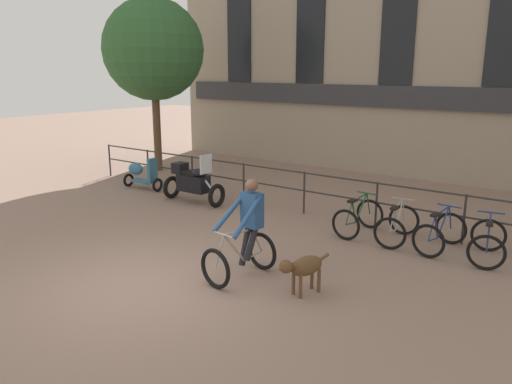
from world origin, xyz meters
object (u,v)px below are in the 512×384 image
(parked_scooter, at_px, (141,174))
(parked_bicycle_mid_right, at_px, (440,233))
(parked_bicycle_far_end, at_px, (488,242))
(parked_bicycle_mid_left, at_px, (397,225))
(parked_bicycle_near_lamp, at_px, (358,218))
(parked_motorcycle, at_px, (193,182))
(dog, at_px, (303,267))
(cyclist_with_bike, at_px, (245,234))

(parked_scooter, bearing_deg, parked_bicycle_mid_right, -93.45)
(parked_bicycle_far_end, distance_m, parked_scooter, 9.57)
(parked_bicycle_mid_left, relative_size, parked_bicycle_mid_right, 0.99)
(parked_bicycle_near_lamp, height_order, parked_scooter, parked_scooter)
(parked_motorcycle, bearing_deg, parked_bicycle_mid_left, -88.59)
(dog, relative_size, parked_bicycle_near_lamp, 0.88)
(parked_bicycle_far_end, bearing_deg, parked_bicycle_mid_left, -9.95)
(parked_bicycle_mid_left, bearing_deg, parked_bicycle_mid_right, 174.50)
(parked_motorcycle, height_order, parked_bicycle_mid_right, parked_motorcycle)
(parked_bicycle_mid_left, bearing_deg, parked_scooter, -5.64)
(dog, distance_m, parked_scooter, 8.25)
(cyclist_with_bike, xyz_separation_m, parked_motorcycle, (-4.08, 3.02, -0.20))
(parked_bicycle_near_lamp, height_order, parked_bicycle_mid_left, same)
(parked_motorcycle, bearing_deg, parked_bicycle_near_lamp, -88.19)
(parked_motorcycle, relative_size, parked_bicycle_far_end, 1.44)
(cyclist_with_bike, distance_m, dog, 1.22)
(parked_bicycle_mid_left, distance_m, parked_bicycle_far_end, 1.73)
(cyclist_with_bike, xyz_separation_m, parked_bicycle_mid_left, (1.45, 3.23, -0.41))
(parked_motorcycle, bearing_deg, dog, -121.02)
(parked_bicycle_mid_left, xyz_separation_m, parked_bicycle_far_end, (1.73, 0.00, 0.00))
(parked_bicycle_mid_right, distance_m, parked_scooter, 8.70)
(cyclist_with_bike, relative_size, parked_bicycle_far_end, 1.41)
(parked_bicycle_near_lamp, bearing_deg, parked_motorcycle, 6.47)
(parked_bicycle_mid_left, distance_m, parked_scooter, 7.83)
(cyclist_with_bike, relative_size, parked_bicycle_mid_right, 1.44)
(parked_bicycle_mid_left, bearing_deg, cyclist_with_bike, 60.35)
(cyclist_with_bike, bearing_deg, parked_scooter, 160.32)
(parked_motorcycle, relative_size, parked_bicycle_mid_right, 1.47)
(parked_bicycle_near_lamp, xyz_separation_m, parked_scooter, (-6.97, 0.02, 0.10))
(parked_bicycle_near_lamp, xyz_separation_m, parked_bicycle_mid_right, (1.73, 0.00, 0.00))
(parked_motorcycle, height_order, parked_bicycle_near_lamp, parked_motorcycle)
(cyclist_with_bike, distance_m, parked_bicycle_far_end, 4.56)
(dog, bearing_deg, parked_bicycle_far_end, 76.76)
(parked_scooter, bearing_deg, cyclist_with_bike, -120.33)
(parked_bicycle_mid_left, bearing_deg, parked_bicycle_far_end, 174.50)
(parked_scooter, bearing_deg, parked_bicycle_far_end, -93.44)
(parked_scooter, bearing_deg, parked_bicycle_near_lamp, -93.48)
(parked_bicycle_mid_right, xyz_separation_m, parked_bicycle_far_end, (0.87, 0.00, 0.00))
(dog, bearing_deg, cyclist_with_bike, -163.75)
(parked_bicycle_near_lamp, bearing_deg, parked_scooter, 3.71)
(parked_bicycle_mid_right, bearing_deg, parked_bicycle_mid_left, 6.81)
(cyclist_with_bike, distance_m, parked_scooter, 7.17)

